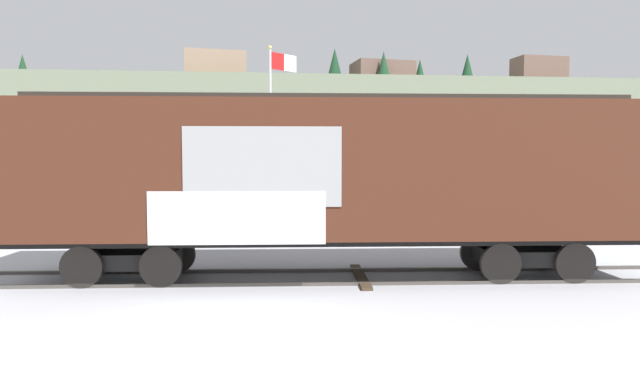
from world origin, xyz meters
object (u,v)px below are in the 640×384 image
at_px(freight_car, 331,173).
at_px(parked_car_black, 214,215).
at_px(flagpole, 276,109).
at_px(parked_car_tan, 385,214).

height_order(freight_car, parked_car_black, freight_car).
bearing_deg(parked_car_black, flagpole, 68.54).
bearing_deg(flagpole, freight_car, -84.04).
bearing_deg(flagpole, parked_car_black, -111.46).
xyz_separation_m(flagpole, parked_car_black, (-2.19, -5.56, -4.29)).
height_order(parked_car_black, parked_car_tan, parked_car_black).
xyz_separation_m(freight_car, parked_car_black, (-3.44, 6.44, -1.62)).
xyz_separation_m(flagpole, parked_car_tan, (3.92, -5.67, -4.30)).
relative_size(flagpole, parked_car_tan, 1.58).
bearing_deg(freight_car, parked_car_black, 118.12).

